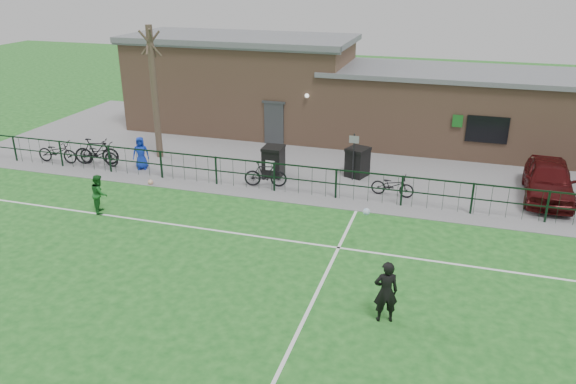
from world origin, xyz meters
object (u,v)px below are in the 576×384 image
(bare_tree, at_px, (155,94))
(bicycle_d, at_px, (266,174))
(wheelie_bin_left, at_px, (274,162))
(bicycle_b, at_px, (96,151))
(wheelie_bin_right, at_px, (357,163))
(car_maroon, at_px, (549,180))
(sign_post, at_px, (353,157))
(ball_ground, at_px, (151,182))
(bicycle_a, at_px, (57,152))
(outfield_player, at_px, (99,194))
(bicycle_e, at_px, (393,185))
(bicycle_c, at_px, (99,154))
(spectator_child, at_px, (141,153))

(bare_tree, xyz_separation_m, bicycle_d, (6.02, -2.16, -2.46))
(wheelie_bin_left, bearing_deg, bicycle_b, -174.29)
(wheelie_bin_right, distance_m, car_maroon, 7.45)
(sign_post, bearing_deg, ball_ground, -159.24)
(car_maroon, bearing_deg, bicycle_b, -171.77)
(ball_ground, bearing_deg, bare_tree, 113.10)
(bare_tree, bearing_deg, bicycle_a, -152.10)
(bicycle_d, height_order, outfield_player, outfield_player)
(bicycle_e, bearing_deg, bicycle_a, 94.97)
(bicycle_a, bearing_deg, bicycle_c, -87.54)
(wheelie_bin_left, bearing_deg, car_maroon, 2.74)
(bare_tree, height_order, sign_post, bare_tree)
(sign_post, height_order, ball_ground, sign_post)
(car_maroon, relative_size, ball_ground, 19.79)
(sign_post, relative_size, bicycle_a, 1.04)
(bare_tree, distance_m, wheelie_bin_right, 9.64)
(bare_tree, height_order, car_maroon, bare_tree)
(bare_tree, bearing_deg, outfield_player, -80.10)
(bicycle_b, relative_size, ball_ground, 9.13)
(bare_tree, relative_size, wheelie_bin_left, 5.01)
(bare_tree, relative_size, ball_ground, 27.34)
(bicycle_c, height_order, bicycle_d, bicycle_c)
(bicycle_c, relative_size, ball_ground, 9.21)
(bicycle_d, xyz_separation_m, bicycle_e, (5.04, 0.50, -0.08))
(wheelie_bin_right, distance_m, bicycle_d, 4.04)
(wheelie_bin_left, relative_size, bicycle_a, 0.62)
(sign_post, bearing_deg, bicycle_e, -35.48)
(ball_ground, bearing_deg, bicycle_e, 9.85)
(sign_post, bearing_deg, bare_tree, 177.74)
(sign_post, xyz_separation_m, bicycle_d, (-3.23, -1.79, -0.48))
(bicycle_a, relative_size, ball_ground, 8.75)
(wheelie_bin_right, height_order, bicycle_e, wheelie_bin_right)
(bicycle_a, bearing_deg, sign_post, -86.37)
(sign_post, height_order, bicycle_c, sign_post)
(sign_post, xyz_separation_m, car_maroon, (7.54, 0.26, -0.26))
(spectator_child, bearing_deg, ball_ground, -73.45)
(sign_post, distance_m, car_maroon, 7.55)
(sign_post, distance_m, bicycle_a, 13.38)
(wheelie_bin_left, distance_m, car_maroon, 10.89)
(wheelie_bin_left, height_order, ball_ground, wheelie_bin_left)
(wheelie_bin_right, relative_size, bicycle_d, 0.67)
(wheelie_bin_right, bearing_deg, ball_ground, -136.19)
(bare_tree, height_order, bicycle_c, bare_tree)
(sign_post, height_order, outfield_player, sign_post)
(bicycle_a, bearing_deg, outfield_player, -133.09)
(wheelie_bin_left, relative_size, bicycle_c, 0.59)
(bicycle_a, height_order, bicycle_d, bicycle_d)
(wheelie_bin_left, relative_size, bicycle_b, 0.60)
(sign_post, xyz_separation_m, spectator_child, (-9.15, -1.39, -0.28))
(bare_tree, height_order, wheelie_bin_right, bare_tree)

